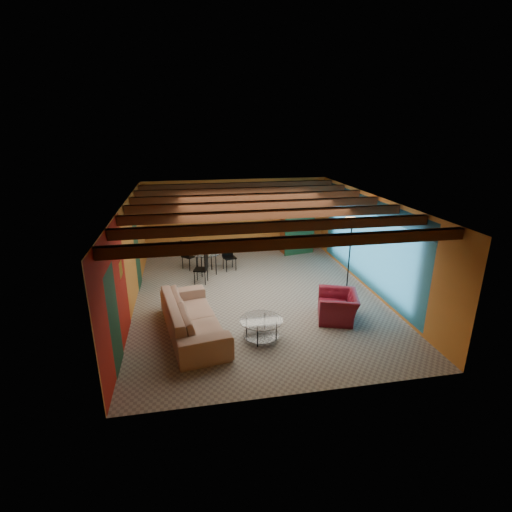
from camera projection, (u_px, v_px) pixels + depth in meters
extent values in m
cube|color=gray|center=(257.00, 298.00, 10.43)|extent=(6.50, 8.00, 0.01)
cube|color=silver|center=(257.00, 200.00, 9.55)|extent=(6.50, 8.00, 0.01)
cube|color=#B96F2A|center=(237.00, 217.00, 13.71)|extent=(6.50, 0.02, 2.70)
cube|color=maroon|center=(129.00, 259.00, 9.43)|extent=(0.02, 8.00, 2.70)
cube|color=teal|center=(372.00, 245.00, 10.55)|extent=(0.02, 8.00, 2.70)
imported|color=#906E5D|center=(193.00, 317.00, 8.54)|extent=(1.55, 2.94, 0.82)
imported|color=maroon|center=(338.00, 306.00, 9.20)|extent=(1.18, 1.27, 0.68)
cube|color=brown|center=(298.00, 226.00, 13.93)|extent=(1.22, 0.77, 1.98)
cube|color=black|center=(211.00, 210.00, 13.42)|extent=(1.05, 0.03, 0.65)
imported|color=#26661E|center=(299.00, 192.00, 13.52)|extent=(0.56, 0.52, 0.50)
imported|color=orange|center=(206.00, 241.00, 11.82)|extent=(0.22, 0.22, 0.20)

